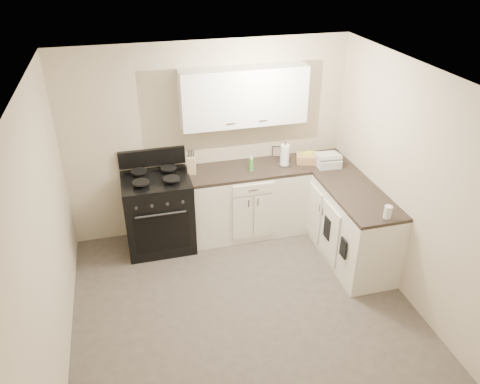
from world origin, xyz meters
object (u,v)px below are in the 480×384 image
object	(u,v)px
stove	(159,214)
countertop_grill	(328,162)
paper_towel	(285,155)
knife_block	(192,165)
wicker_basket	(309,158)

from	to	relation	value
stove	countertop_grill	size ratio (longest dim) A/B	3.42
paper_towel	countertop_grill	xyz separation A→B (m)	(0.53, -0.15, -0.09)
knife_block	paper_towel	world-z (taller)	paper_towel
knife_block	countertop_grill	size ratio (longest dim) A/B	0.77
knife_block	wicker_basket	bearing A→B (deg)	9.13
stove	paper_towel	distance (m)	1.77
stove	knife_block	bearing A→B (deg)	9.07
paper_towel	knife_block	bearing A→B (deg)	176.73
wicker_basket	countertop_grill	world-z (taller)	countertop_grill
stove	paper_towel	xyz separation A→B (m)	(1.66, 0.01, 0.62)
knife_block	wicker_basket	distance (m)	1.53
knife_block	paper_towel	xyz separation A→B (m)	(1.19, -0.07, 0.03)
knife_block	paper_towel	size ratio (longest dim) A/B	0.81
stove	paper_towel	size ratio (longest dim) A/B	3.60
stove	wicker_basket	world-z (taller)	wicker_basket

